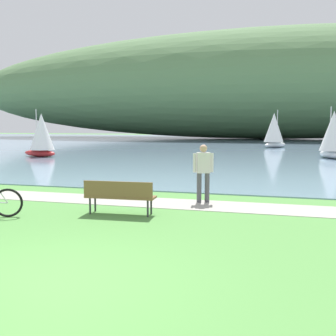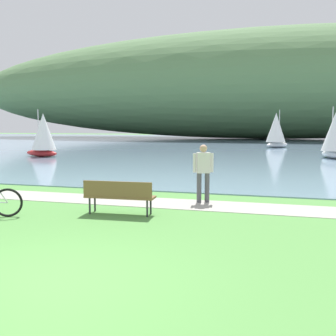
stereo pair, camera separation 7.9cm
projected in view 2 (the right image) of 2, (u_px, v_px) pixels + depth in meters
The scene contains 9 objects.
ground_plane at pixel (36, 287), 5.59m from camera, with size 200.00×200.00×0.00m, color #518E42.
bay_water at pixel (255, 143), 51.64m from camera, with size 180.00×80.00×0.04m, color #7A99B2.
distant_hillside at pixel (263, 85), 67.08m from camera, with size 112.37×28.00×18.16m, color #567A4C.
shoreline_path at pixel (163, 203), 11.61m from camera, with size 60.00×1.50×0.01m, color #A39E93.
park_bench_near_camera at pixel (119, 194), 10.05m from camera, with size 1.82×0.58×0.88m.
person_at_shoreline at pixel (203, 170), 11.60m from camera, with size 0.57×0.35×1.71m.
sailboat_nearest_to_shore at pixel (276, 130), 40.06m from camera, with size 2.83×3.20×3.83m.
sailboat_mid_bay at pixel (43, 134), 28.29m from camera, with size 2.99×2.06×3.39m.
sailboat_toward_hillside at pixel (335, 134), 26.73m from camera, with size 2.23×3.11×3.52m.
Camera 2 is at (3.26, -4.67, 2.26)m, focal length 42.44 mm.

